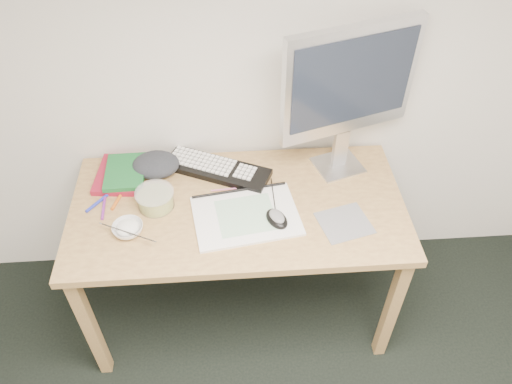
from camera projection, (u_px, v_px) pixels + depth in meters
desk at (238, 218)px, 2.14m from camera, size 1.40×0.70×0.75m
mousepad at (344, 223)px, 2.01m from camera, size 0.24×0.22×0.00m
sketchpad at (246, 216)px, 2.03m from camera, size 0.46×0.36×0.01m
keyboard at (217, 169)px, 2.23m from camera, size 0.49×0.34×0.03m
monitor at (350, 85)px, 1.97m from camera, size 0.57×0.23×0.68m
mouse at (277, 217)px, 2.00m from camera, size 0.12×0.14×0.04m
rice_bowl at (128, 229)px, 1.97m from camera, size 0.13×0.13×0.04m
chopsticks at (128, 232)px, 1.92m from camera, size 0.23×0.13×0.02m
fruit_tub at (155, 199)px, 2.06m from camera, size 0.20×0.20×0.08m
book_red at (119, 174)px, 2.20m from camera, size 0.21×0.27×0.03m
book_green at (125, 172)px, 2.18m from camera, size 0.17×0.24×0.02m
cloth_lump at (156, 165)px, 2.21m from camera, size 0.20×0.18×0.07m
pencil_pink at (232, 189)px, 2.15m from camera, size 0.19×0.02×0.01m
pencil_tan at (249, 197)px, 2.12m from camera, size 0.18×0.07×0.01m
pencil_black at (262, 190)px, 2.15m from camera, size 0.17×0.05×0.01m
marker_blue at (99, 201)px, 2.09m from camera, size 0.10×0.12×0.01m
marker_orange at (119, 197)px, 2.11m from camera, size 0.06×0.14×0.01m
marker_purple at (104, 207)px, 2.07m from camera, size 0.02×0.13×0.01m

